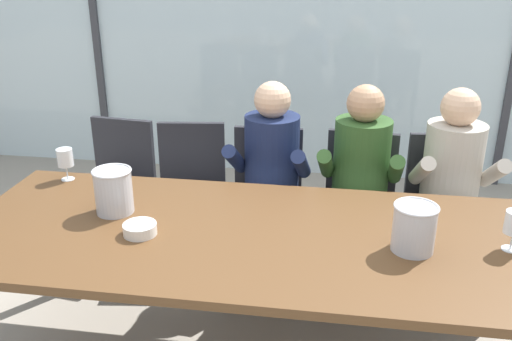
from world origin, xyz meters
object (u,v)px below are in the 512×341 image
at_px(chair_near_curtain, 118,178).
at_px(ice_bucket_secondary, 114,190).
at_px(tasting_bowl, 140,229).
at_px(chair_center, 266,190).
at_px(person_beige_jumper, 454,183).
at_px(chair_near_window_right, 444,199).
at_px(ice_bucket_primary, 414,227).
at_px(dining_table, 244,244).
at_px(chair_left_of_center, 191,184).
at_px(person_navy_polo, 269,172).
at_px(person_olive_shirt, 360,177).
at_px(chair_right_of_center, 358,196).
at_px(wine_glass_near_bucket, 65,159).

height_order(chair_near_curtain, ice_bucket_secondary, ice_bucket_secondary).
bearing_deg(tasting_bowl, chair_center, 67.85).
bearing_deg(person_beige_jumper, chair_near_window_right, 89.35).
bearing_deg(ice_bucket_primary, chair_near_curtain, 148.99).
bearing_deg(dining_table, chair_near_window_right, 43.29).
xyz_separation_m(chair_near_curtain, ice_bucket_primary, (1.71, -1.03, 0.32)).
distance_m(chair_near_curtain, ice_bucket_primary, 2.02).
relative_size(chair_left_of_center, person_navy_polo, 0.74).
bearing_deg(person_beige_jumper, tasting_bowl, -151.94).
bearing_deg(person_olive_shirt, person_navy_polo, -176.00).
xyz_separation_m(chair_right_of_center, wine_glass_near_bucket, (-1.57, -0.50, 0.33)).
height_order(chair_left_of_center, person_beige_jumper, person_beige_jumper).
distance_m(dining_table, tasting_bowl, 0.46).
height_order(person_navy_polo, person_olive_shirt, same).
distance_m(chair_near_curtain, ice_bucket_secondary, 1.00).
xyz_separation_m(person_navy_polo, wine_glass_near_bucket, (-1.05, -0.37, 0.16)).
height_order(chair_near_window_right, person_beige_jumper, person_beige_jumper).
xyz_separation_m(ice_bucket_primary, tasting_bowl, (-1.16, -0.04, -0.08)).
bearing_deg(chair_center, chair_near_curtain, 176.24).
relative_size(chair_near_window_right, person_olive_shirt, 0.74).
xyz_separation_m(chair_left_of_center, ice_bucket_primary, (1.22, -1.01, 0.32)).
distance_m(chair_left_of_center, chair_center, 0.48).
relative_size(chair_right_of_center, person_beige_jumper, 0.74).
height_order(ice_bucket_primary, tasting_bowl, ice_bucket_primary).
xyz_separation_m(person_olive_shirt, tasting_bowl, (-0.97, -0.90, 0.07)).
bearing_deg(dining_table, person_olive_shirt, 57.01).
bearing_deg(chair_near_window_right, tasting_bowl, -149.53).
bearing_deg(tasting_bowl, chair_near_window_right, 35.78).
bearing_deg(chair_right_of_center, chair_near_curtain, -175.15).
distance_m(chair_left_of_center, person_beige_jumper, 1.56).
bearing_deg(chair_right_of_center, wine_glass_near_bucket, -156.04).
distance_m(person_beige_jumper, wine_glass_near_bucket, 2.11).
xyz_separation_m(chair_near_curtain, chair_right_of_center, (1.52, -0.04, 0.00)).
xyz_separation_m(ice_bucket_primary, wine_glass_near_bucket, (-1.75, 0.49, 0.01)).
xyz_separation_m(chair_near_window_right, person_beige_jumper, (0.01, -0.16, 0.17)).
distance_m(ice_bucket_primary, ice_bucket_secondary, 1.36).
xyz_separation_m(chair_center, tasting_bowl, (-0.42, -1.03, 0.24)).
bearing_deg(chair_right_of_center, dining_table, -113.18).
bearing_deg(dining_table, tasting_bowl, -168.23).
bearing_deg(ice_bucket_secondary, person_navy_polo, 47.59).
bearing_deg(person_olive_shirt, tasting_bowl, -133.10).
bearing_deg(tasting_bowl, ice_bucket_secondary, 134.51).
relative_size(dining_table, ice_bucket_primary, 12.59).
bearing_deg(person_olive_shirt, ice_bucket_primary, -73.46).
bearing_deg(chair_near_curtain, dining_table, -37.68).
bearing_deg(dining_table, chair_center, 91.57).
bearing_deg(person_navy_polo, chair_near_curtain, 174.32).
relative_size(dining_table, person_navy_polo, 2.12).
relative_size(chair_center, ice_bucket_secondary, 4.14).
bearing_deg(dining_table, wine_glass_near_bucket, 157.25).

